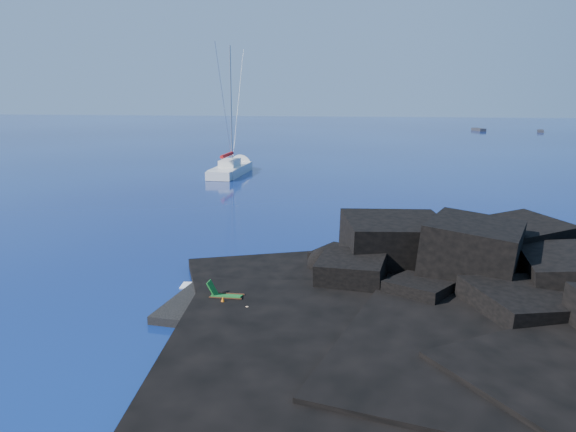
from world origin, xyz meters
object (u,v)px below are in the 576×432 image
(deck_chair, at_px, (227,291))
(marker_cone, at_px, (223,302))
(sailboat, at_px, (231,174))
(sunbather, at_px, (235,309))
(distant_boat_b, at_px, (540,132))
(distant_boat_a, at_px, (479,131))

(deck_chair, bearing_deg, marker_cone, -91.71)
(sailboat, relative_size, deck_chair, 9.78)
(marker_cone, bearing_deg, sailboat, 103.89)
(sailboat, relative_size, marker_cone, 29.08)
(deck_chair, xyz_separation_m, sunbather, (0.63, -1.10, -0.33))
(sunbather, relative_size, distant_boat_b, 0.37)
(deck_chair, bearing_deg, sailboat, 104.25)
(distant_boat_a, bearing_deg, sailboat, -132.76)
(deck_chair, height_order, distant_boat_b, deck_chair)
(sailboat, bearing_deg, distant_boat_b, 56.43)
(sailboat, xyz_separation_m, sunbather, (10.75, -41.32, 0.53))
(sunbather, relative_size, marker_cone, 3.26)
(sailboat, xyz_separation_m, distant_boat_b, (55.08, 79.07, 0.00))
(sunbather, relative_size, distant_boat_a, 0.32)
(distant_boat_a, relative_size, distant_boat_b, 1.15)
(sailboat, distance_m, deck_chair, 41.48)
(distant_boat_a, bearing_deg, deck_chair, -120.30)
(sailboat, height_order, deck_chair, sailboat)
(marker_cone, xyz_separation_m, distant_boat_b, (44.98, 119.89, -0.60))
(sailboat, bearing_deg, sunbather, -74.13)
(distant_boat_a, bearing_deg, sunbather, -119.90)
(sailboat, height_order, distant_boat_a, sailboat)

